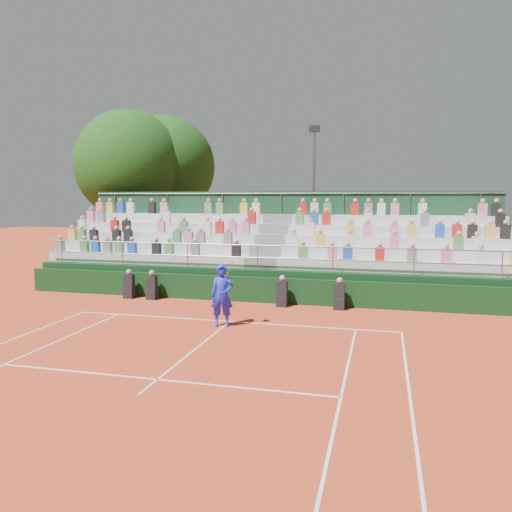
% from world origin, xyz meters
% --- Properties ---
extents(ground, '(90.00, 90.00, 0.00)m').
position_xyz_m(ground, '(0.00, 0.00, 0.00)').
color(ground, '#C54120').
rests_on(ground, ground).
extents(courtside_wall, '(20.00, 0.15, 1.00)m').
position_xyz_m(courtside_wall, '(0.00, 3.20, 0.50)').
color(courtside_wall, black).
rests_on(courtside_wall, ground).
extents(line_officials, '(8.93, 0.40, 1.19)m').
position_xyz_m(line_officials, '(-1.19, 2.75, 0.48)').
color(line_officials, black).
rests_on(line_officials, ground).
extents(grandstand, '(20.00, 5.20, 4.40)m').
position_xyz_m(grandstand, '(-0.00, 6.44, 1.08)').
color(grandstand, black).
rests_on(grandstand, ground).
extents(tennis_player, '(0.93, 0.60, 2.22)m').
position_xyz_m(tennis_player, '(-0.06, -0.62, 1.00)').
color(tennis_player, '#1C25D3').
rests_on(tennis_player, ground).
extents(tree_west, '(6.37, 6.37, 9.22)m').
position_xyz_m(tree_west, '(-9.83, 11.64, 6.02)').
color(tree_west, '#352213').
rests_on(tree_west, ground).
extents(tree_east, '(6.30, 6.30, 9.18)m').
position_xyz_m(tree_east, '(-8.56, 13.77, 6.01)').
color(tree_east, '#352213').
rests_on(tree_east, ground).
extents(floodlight_mast, '(0.60, 0.25, 8.18)m').
position_xyz_m(floodlight_mast, '(0.89, 13.52, 4.76)').
color(floodlight_mast, gray).
rests_on(floodlight_mast, ground).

